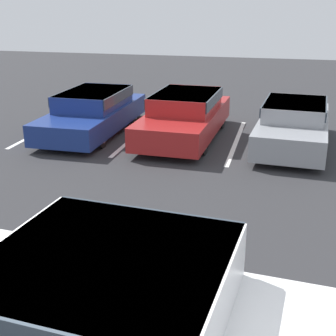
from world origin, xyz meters
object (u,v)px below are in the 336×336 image
parked_sedan_a (93,110)px  wheel_stop_curb (189,112)px  parked_sedan_c (294,123)px  parked_sedan_b (185,114)px

parked_sedan_a → wheel_stop_curb: 3.78m
parked_sedan_a → wheel_stop_curb: parked_sedan_a is taller
wheel_stop_curb → parked_sedan_c: bearing=-41.7°
parked_sedan_a → parked_sedan_c: bearing=89.4°
parked_sedan_a → wheel_stop_curb: (2.27, 2.97, -0.58)m
wheel_stop_curb → parked_sedan_a: bearing=-127.4°
parked_sedan_c → parked_sedan_a: bearing=-86.8°
parked_sedan_c → wheel_stop_curb: bearing=-127.8°
parked_sedan_c → parked_sedan_b: bearing=-88.5°
parked_sedan_a → wheel_stop_curb: size_ratio=2.94×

